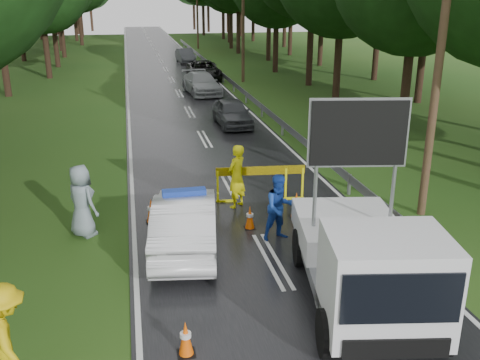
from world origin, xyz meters
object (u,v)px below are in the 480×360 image
object	(u,v)px
police_sedan	(185,222)
officer	(237,177)
queue_car_fourth	(185,56)
civilian	(280,207)
work_truck	(366,261)
barrier	(261,175)
queue_car_first	(232,113)
queue_car_third	(204,70)
queue_car_second	(202,83)

from	to	relation	value
police_sedan	officer	world-z (taller)	officer
queue_car_fourth	police_sedan	bearing A→B (deg)	-99.89
officer	civilian	world-z (taller)	officer
work_truck	barrier	bearing A→B (deg)	105.46
queue_car_first	queue_car_third	xyz separation A→B (m)	(0.72, 15.25, 0.05)
officer	queue_car_first	xyz separation A→B (m)	(1.91, 10.72, -0.34)
queue_car_second	queue_car_fourth	world-z (taller)	queue_car_second
officer	civilian	xyz separation A→B (m)	(0.68, -2.48, -0.08)
queue_car_first	queue_car_fourth	world-z (taller)	queue_car_first
barrier	queue_car_third	size ratio (longest dim) A/B	0.55
queue_car_fourth	civilian	bearing A→B (deg)	-96.24
barrier	queue_car_fourth	xyz separation A→B (m)	(1.57, 36.77, -0.23)
queue_car_third	queue_car_fourth	bearing A→B (deg)	92.86
queue_car_second	queue_car_third	size ratio (longest dim) A/B	0.93
queue_car_first	queue_car_fourth	bearing A→B (deg)	87.60
work_truck	civilian	world-z (taller)	work_truck
work_truck	barrier	size ratio (longest dim) A/B	1.97
queue_car_first	queue_car_second	bearing A→B (deg)	90.37
barrier	officer	bearing A→B (deg)	-153.19
police_sedan	queue_car_second	world-z (taller)	police_sedan
police_sedan	barrier	bearing A→B (deg)	-125.49
work_truck	queue_car_fourth	xyz separation A→B (m)	(0.92, 43.24, -0.49)
officer	queue_car_first	distance (m)	10.90
civilian	queue_car_first	xyz separation A→B (m)	(1.24, 13.21, -0.26)
work_truck	barrier	xyz separation A→B (m)	(-0.64, 6.46, -0.25)
barrier	work_truck	bearing A→B (deg)	-78.68
civilian	queue_car_first	world-z (taller)	civilian
barrier	civilian	world-z (taller)	civilian
civilian	queue_car_third	world-z (taller)	civilian
civilian	queue_car_third	xyz separation A→B (m)	(1.95, 28.46, -0.21)
queue_car_third	queue_car_first	bearing A→B (deg)	-91.00
barrier	queue_car_fourth	world-z (taller)	queue_car_fourth
queue_car_first	queue_car_third	bearing A→B (deg)	85.97
barrier	queue_car_fourth	distance (m)	36.81
queue_car_first	barrier	bearing A→B (deg)	-97.25
barrier	queue_car_first	distance (m)	10.46
civilian	queue_car_third	size ratio (longest dim) A/B	0.36
officer	queue_car_first	bearing A→B (deg)	-143.10
work_truck	civilian	distance (m)	3.75
officer	queue_car_third	distance (m)	26.11
queue_car_first	queue_car_fourth	size ratio (longest dim) A/B	0.99
queue_car_second	queue_car_third	world-z (taller)	queue_car_third
police_sedan	queue_car_second	distance (m)	22.76
barrier	queue_car_second	distance (m)	19.67
civilian	queue_car_third	bearing A→B (deg)	74.96
queue_car_first	queue_car_second	distance (m)	9.26
police_sedan	civilian	world-z (taller)	civilian
queue_car_second	barrier	bearing A→B (deg)	-98.50
barrier	officer	size ratio (longest dim) A/B	1.41
police_sedan	civilian	xyz separation A→B (m)	(2.54, 0.03, 0.18)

